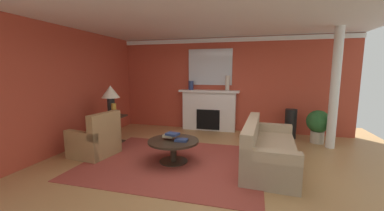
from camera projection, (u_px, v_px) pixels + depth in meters
ground_plane at (205, 165)px, 4.53m from camera, size 8.39×8.39×0.00m
wall_fireplace at (226, 85)px, 7.12m from camera, size 7.05×0.12×2.77m
wall_window at (70, 89)px, 5.46m from camera, size 0.12×6.32×2.77m
ceiling_panel at (210, 17)px, 4.41m from camera, size 7.05×6.32×0.06m
crown_moulding at (226, 40)px, 6.85m from camera, size 7.05×0.08×0.12m
area_rug at (174, 162)px, 4.68m from camera, size 3.40×2.68×0.01m
fireplace at (209, 111)px, 7.15m from camera, size 1.80×0.35×1.23m
mantel_mirror at (210, 67)px, 7.08m from camera, size 1.33×0.04×1.07m
sofa at (267, 151)px, 4.46m from camera, size 1.02×2.15×0.85m
armchair_near_window at (96, 142)px, 5.01m from camera, size 0.91×0.91×0.95m
coffee_table at (173, 146)px, 4.63m from camera, size 1.00×1.00×0.45m
side_table at (112, 128)px, 5.85m from camera, size 0.56×0.56×0.70m
table_lamp at (111, 95)px, 5.74m from camera, size 0.44×0.44×0.75m
vase_on_side_table at (114, 110)px, 5.63m from camera, size 0.12×0.12×0.33m
vase_mantel_left at (191, 85)px, 7.13m from camera, size 0.15×0.15×0.27m
vase_tall_corner at (291, 124)px, 6.31m from camera, size 0.30×0.30×0.79m
vase_mantel_right at (227, 83)px, 6.84m from camera, size 0.12×0.12×0.44m
book_red_cover at (181, 140)px, 4.55m from camera, size 0.25×0.19×0.05m
book_art_folio at (169, 136)px, 4.69m from camera, size 0.21×0.21×0.05m
book_small_novel at (172, 134)px, 4.61m from camera, size 0.28×0.24×0.04m
potted_plant at (318, 124)px, 5.87m from camera, size 0.56×0.56×0.83m
column_white at (335, 89)px, 5.37m from camera, size 0.20×0.20×2.77m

